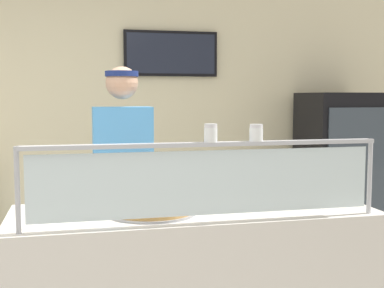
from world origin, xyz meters
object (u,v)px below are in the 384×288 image
object	(u,v)px
pizza_tray	(152,210)
pizza_server	(158,207)
pepper_flake_shaker	(256,134)
worker_figure	(124,182)
parmesan_shaker	(211,134)
drink_fridge	(339,179)

from	to	relation	value
pizza_tray	pizza_server	world-z (taller)	pizza_server
pepper_flake_shaker	worker_figure	distance (m)	1.16
pepper_flake_shaker	parmesan_shaker	bearing A→B (deg)	-180.00
parmesan_shaker	pepper_flake_shaker	world-z (taller)	parmesan_shaker
parmesan_shaker	worker_figure	xyz separation A→B (m)	(-0.33, 0.94, -0.38)
worker_figure	drink_fridge	world-z (taller)	worker_figure
drink_fridge	pizza_tray	bearing A→B (deg)	-141.29
pizza_server	drink_fridge	bearing A→B (deg)	52.63
pizza_server	pepper_flake_shaker	bearing A→B (deg)	-14.89
parmesan_shaker	drink_fridge	size ratio (longest dim) A/B	0.06
pizza_server	parmesan_shaker	bearing A→B (deg)	-34.38
pizza_server	drink_fridge	xyz separation A→B (m)	(1.98, 1.63, -0.19)
drink_fridge	pepper_flake_shaker	bearing A→B (deg)	-129.17
pizza_tray	drink_fridge	xyz separation A→B (m)	(2.01, 1.61, -0.17)
parmesan_shaker	pepper_flake_shaker	xyz separation A→B (m)	(0.23, 0.00, -0.00)
parmesan_shaker	drink_fridge	world-z (taller)	drink_fridge
pizza_server	pepper_flake_shaker	xyz separation A→B (m)	(0.45, -0.24, 0.39)
pizza_server	parmesan_shaker	distance (m)	0.51
drink_fridge	parmesan_shaker	bearing A→B (deg)	-133.20
pizza_tray	worker_figure	world-z (taller)	worker_figure
pizza_tray	worker_figure	distance (m)	0.69
parmesan_shaker	pepper_flake_shaker	distance (m)	0.23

